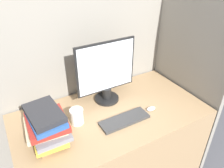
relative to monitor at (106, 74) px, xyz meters
name	(u,v)px	position (x,y,z in m)	size (l,w,h in m)	color
cubicle_panel_rear	(88,84)	(-0.05, 0.24, -0.20)	(1.84, 0.04, 1.62)	gray
cubicle_panel_right	(183,82)	(0.70, -0.15, -0.20)	(0.04, 0.82, 1.62)	gray
desk	(111,148)	(-0.05, -0.18, -0.62)	(1.44, 0.76, 0.77)	#937551
monitor	(106,74)	(0.00, 0.00, 0.00)	(0.49, 0.20, 0.50)	black
keyboard	(125,120)	(-0.01, -0.30, -0.23)	(0.37, 0.12, 0.02)	#333333
mouse	(151,109)	(0.23, -0.29, -0.23)	(0.07, 0.04, 0.03)	silver
coffee_cup	(77,116)	(-0.32, -0.15, -0.18)	(0.09, 0.09, 0.12)	white
book_stack	(47,126)	(-0.53, -0.21, -0.12)	(0.27, 0.31, 0.23)	olive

